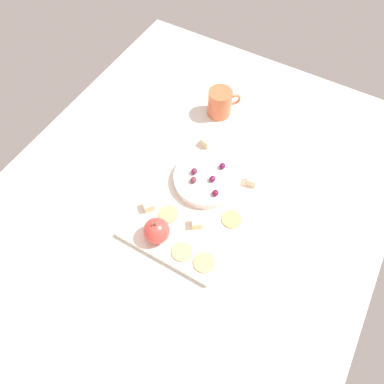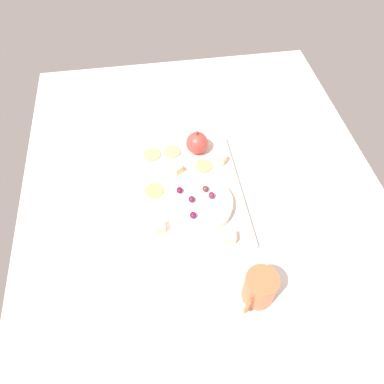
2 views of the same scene
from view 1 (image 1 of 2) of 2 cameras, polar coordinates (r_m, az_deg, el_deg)
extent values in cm
cube|color=silver|center=(96.82, -0.74, -1.66)|extent=(126.83, 100.57, 3.92)
cube|color=silver|center=(94.06, 1.06, -1.19)|extent=(39.09, 26.27, 1.66)
cylinder|color=white|center=(95.07, 2.36, 2.14)|extent=(17.77, 17.77, 2.44)
sphere|color=#D5423A|center=(85.78, -5.79, -6.27)|extent=(6.48, 6.48, 6.48)
cylinder|color=brown|center=(82.32, -6.02, -5.16)|extent=(0.50, 0.50, 1.20)
cube|color=beige|center=(88.45, 0.80, -5.00)|extent=(3.59, 3.59, 2.57)
cube|color=beige|center=(102.46, 2.37, 8.09)|extent=(3.00, 3.00, 2.57)
cube|color=beige|center=(91.39, -7.07, -2.20)|extent=(3.63, 3.63, 2.57)
cube|color=beige|center=(95.98, 9.71, 1.83)|extent=(2.87, 2.87, 2.57)
cylinder|color=tan|center=(90.94, -3.86, -3.61)|extent=(5.13, 5.13, 0.40)
cylinder|color=tan|center=(85.61, 1.95, -11.38)|extent=(5.13, 5.13, 0.40)
cylinder|color=tan|center=(86.57, -1.62, -9.63)|extent=(5.13, 5.13, 0.40)
cylinder|color=tan|center=(90.65, 6.43, -4.41)|extent=(5.13, 5.13, 0.40)
ellipsoid|color=brown|center=(92.37, 0.30, 1.92)|extent=(1.84, 1.66, 1.58)
ellipsoid|color=maroon|center=(93.83, 0.35, 3.38)|extent=(1.84, 1.66, 1.74)
ellipsoid|color=maroon|center=(90.55, 3.80, -0.15)|extent=(1.84, 1.66, 1.52)
ellipsoid|color=maroon|center=(95.26, 4.94, 4.24)|extent=(1.84, 1.66, 1.63)
ellipsoid|color=maroon|center=(92.78, 3.32, 2.14)|extent=(1.84, 1.66, 1.53)
cylinder|color=#D7663E|center=(111.09, 4.51, 14.18)|extent=(7.29, 7.29, 8.71)
torus|color=#D7663E|center=(112.50, 6.92, 14.61)|extent=(3.43, 3.35, 4.00)
camera|label=2|loc=(1.03, 39.13, 51.53)|focal=34.34mm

